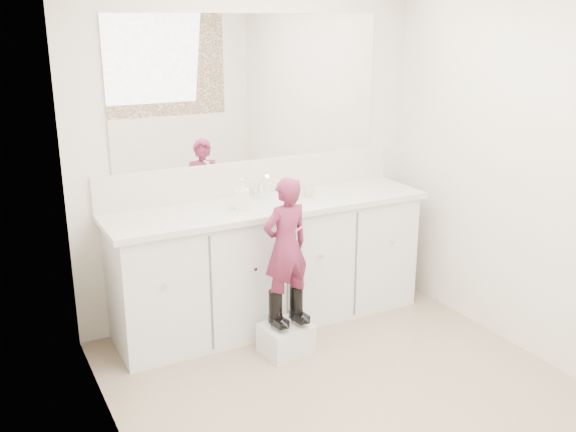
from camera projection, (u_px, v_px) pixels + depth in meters
floor at (365, 405)px, 3.65m from camera, size 3.00×3.00×0.00m
wall_back at (252, 151)px, 4.56m from camera, size 2.60×0.00×2.60m
wall_left at (120, 242)px, 2.72m from camera, size 0.00×3.00×3.00m
wall_right at (551, 175)px, 3.87m from camera, size 0.00×3.00×3.00m
vanity_cabinet at (270, 265)px, 4.56m from camera, size 2.20×0.55×0.85m
countertop at (270, 206)px, 4.42m from camera, size 2.28×0.58×0.04m
backsplash at (253, 177)px, 4.61m from camera, size 2.28×0.03×0.25m
mirror at (251, 89)px, 4.43m from camera, size 2.00×0.02×1.00m
faucet at (260, 191)px, 4.54m from camera, size 0.08×0.08×0.10m
cup at (308, 191)px, 4.55m from camera, size 0.10×0.10×0.09m
soap_bottle at (242, 194)px, 4.25m from camera, size 0.12×0.12×0.21m
step_stool at (286, 338)px, 4.20m from camera, size 0.34×0.29×0.20m
boot_left at (276, 309)px, 4.10m from camera, size 0.11×0.18×0.26m
boot_right at (296, 305)px, 4.17m from camera, size 0.11×0.18×0.26m
toddler at (286, 246)px, 4.01m from camera, size 0.35×0.25×0.89m
toothbrush at (298, 230)px, 3.99m from camera, size 0.14×0.03×0.06m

